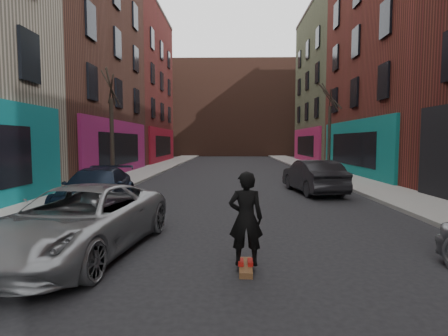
{
  "coord_description": "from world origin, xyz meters",
  "views": [
    {
      "loc": [
        -0.24,
        0.72,
        2.2
      ],
      "look_at": [
        -0.41,
        8.44,
        1.6
      ],
      "focal_mm": 28.0,
      "sensor_mm": 36.0,
      "label": 1
    }
  ],
  "objects_px": {
    "tree_left_far": "(111,117)",
    "parked_left_far": "(80,220)",
    "skateboarder": "(246,218)",
    "skateboard": "(246,267)",
    "tree_right_far": "(330,121)",
    "parked_left_end": "(97,189)",
    "parked_right_end": "(313,176)"
  },
  "relations": [
    {
      "from": "tree_left_far",
      "to": "parked_left_far",
      "type": "distance_m",
      "value": 11.4
    },
    {
      "from": "parked_left_far",
      "to": "skateboarder",
      "type": "relative_size",
      "value": 2.97
    },
    {
      "from": "tree_left_far",
      "to": "skateboard",
      "type": "distance_m",
      "value": 13.46
    },
    {
      "from": "tree_right_far",
      "to": "skateboarder",
      "type": "bearing_deg",
      "value": -109.54
    },
    {
      "from": "parked_left_end",
      "to": "skateboard",
      "type": "xyz_separation_m",
      "value": [
        4.6,
        -5.27,
        -0.61
      ]
    },
    {
      "from": "skateboard",
      "to": "parked_left_far",
      "type": "bearing_deg",
      "value": 166.83
    },
    {
      "from": "tree_right_far",
      "to": "parked_left_far",
      "type": "bearing_deg",
      "value": -119.44
    },
    {
      "from": "parked_left_end",
      "to": "tree_left_far",
      "type": "bearing_deg",
      "value": 98.55
    },
    {
      "from": "parked_right_end",
      "to": "skateboard",
      "type": "relative_size",
      "value": 5.33
    },
    {
      "from": "parked_right_end",
      "to": "skateboard",
      "type": "bearing_deg",
      "value": 62.98
    },
    {
      "from": "parked_right_end",
      "to": "skateboard",
      "type": "height_order",
      "value": "parked_right_end"
    },
    {
      "from": "tree_left_far",
      "to": "parked_right_end",
      "type": "xyz_separation_m",
      "value": [
        9.4,
        -2.48,
        -2.68
      ]
    },
    {
      "from": "parked_right_end",
      "to": "tree_right_far",
      "type": "bearing_deg",
      "value": -116.92
    },
    {
      "from": "parked_left_far",
      "to": "skateboard",
      "type": "xyz_separation_m",
      "value": [
        3.2,
        -0.82,
        -0.61
      ]
    },
    {
      "from": "skateboarder",
      "to": "parked_right_end",
      "type": "bearing_deg",
      "value": -108.38
    },
    {
      "from": "tree_right_far",
      "to": "parked_right_end",
      "type": "distance_m",
      "value": 9.43
    },
    {
      "from": "parked_left_far",
      "to": "skateboarder",
      "type": "height_order",
      "value": "skateboarder"
    },
    {
      "from": "parked_left_end",
      "to": "skateboard",
      "type": "height_order",
      "value": "parked_left_end"
    },
    {
      "from": "tree_left_far",
      "to": "skateboard",
      "type": "relative_size",
      "value": 8.12
    },
    {
      "from": "skateboard",
      "to": "tree_left_far",
      "type": "bearing_deg",
      "value": 119.58
    },
    {
      "from": "skateboard",
      "to": "skateboarder",
      "type": "relative_size",
      "value": 0.5
    },
    {
      "from": "tree_left_far",
      "to": "skateboard",
      "type": "xyz_separation_m",
      "value": [
        6.2,
        -11.48,
        -3.33
      ]
    },
    {
      "from": "tree_right_far",
      "to": "parked_left_end",
      "type": "height_order",
      "value": "tree_right_far"
    },
    {
      "from": "parked_left_far",
      "to": "skateboarder",
      "type": "bearing_deg",
      "value": -7.35
    },
    {
      "from": "tree_right_far",
      "to": "skateboard",
      "type": "height_order",
      "value": "tree_right_far"
    },
    {
      "from": "tree_left_far",
      "to": "parked_right_end",
      "type": "distance_m",
      "value": 10.08
    },
    {
      "from": "parked_left_far",
      "to": "skateboarder",
      "type": "distance_m",
      "value": 3.31
    },
    {
      "from": "parked_right_end",
      "to": "tree_left_far",
      "type": "bearing_deg",
      "value": -22.19
    },
    {
      "from": "parked_right_end",
      "to": "parked_left_end",
      "type": "bearing_deg",
      "value": 18.13
    },
    {
      "from": "tree_left_far",
      "to": "skateboarder",
      "type": "bearing_deg",
      "value": -61.64
    },
    {
      "from": "parked_left_far",
      "to": "parked_right_end",
      "type": "distance_m",
      "value": 10.39
    },
    {
      "from": "tree_left_far",
      "to": "tree_right_far",
      "type": "distance_m",
      "value": 13.78
    }
  ]
}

